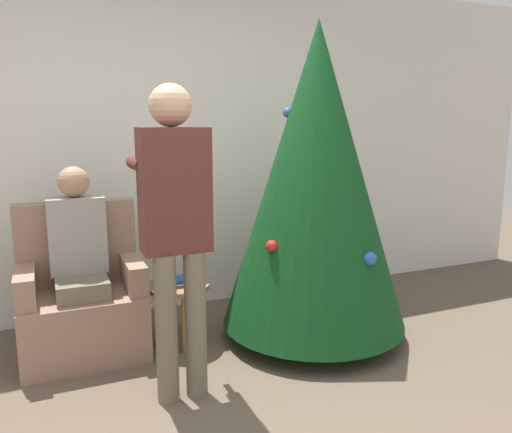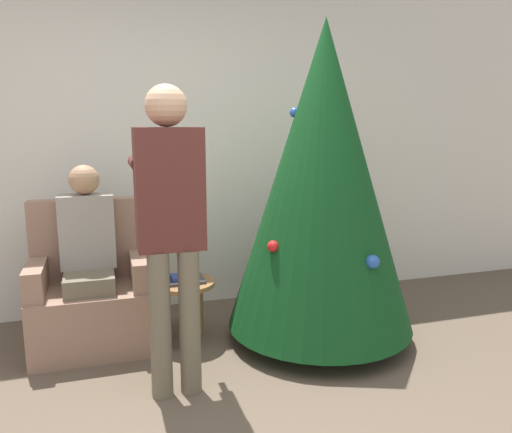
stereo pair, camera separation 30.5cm
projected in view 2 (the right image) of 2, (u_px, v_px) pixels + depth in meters
wall_back at (152, 145)px, 4.00m from camera, size 8.00×0.06×2.70m
christmas_tree at (322, 178)px, 3.39m from camera, size 1.30×1.30×2.20m
armchair at (91, 296)px, 3.44m from camera, size 0.78×0.61×1.00m
person_seated at (88, 250)px, 3.35m from camera, size 0.36×0.46×1.25m
person_standing at (170, 215)px, 2.72m from camera, size 0.39×0.57×1.73m
side_stool at (184, 290)px, 3.49m from camera, size 0.44×0.44×0.44m
laptop at (183, 280)px, 3.47m from camera, size 0.28×0.21×0.02m
book at (183, 277)px, 3.47m from camera, size 0.17×0.13×0.02m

